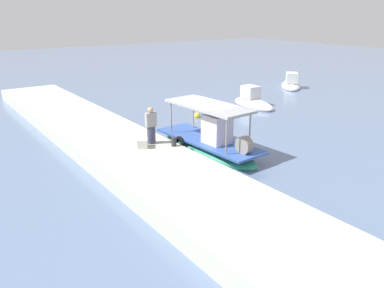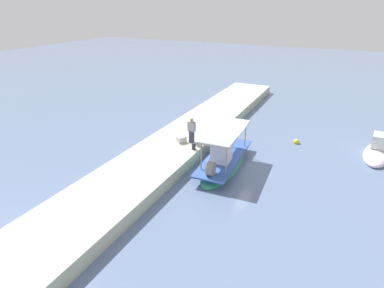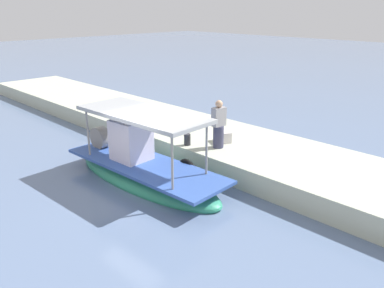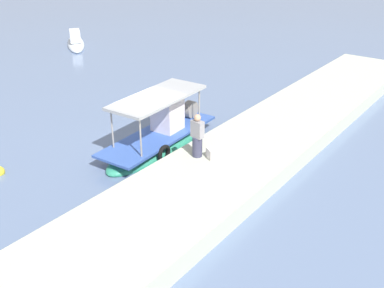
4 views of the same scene
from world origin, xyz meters
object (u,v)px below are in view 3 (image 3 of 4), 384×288
(cargo_crate, at_px, (224,136))
(main_fishing_boat, at_px, (143,168))
(fisherman_near_bollard, at_px, (219,126))
(mooring_bollard, at_px, (187,140))

(cargo_crate, bearing_deg, main_fishing_boat, 78.51)
(fisherman_near_bollard, height_order, mooring_bollard, fisherman_near_bollard)
(main_fishing_boat, bearing_deg, fisherman_near_bollard, -109.63)
(mooring_bollard, relative_size, cargo_crate, 0.73)
(main_fishing_boat, bearing_deg, cargo_crate, -101.49)
(main_fishing_boat, distance_m, cargo_crate, 3.36)
(main_fishing_boat, height_order, fisherman_near_bollard, fisherman_near_bollard)
(fisherman_near_bollard, relative_size, mooring_bollard, 4.14)
(main_fishing_boat, xyz_separation_m, fisherman_near_bollard, (-0.94, -2.63, 1.08))
(mooring_bollard, bearing_deg, cargo_crate, -118.39)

